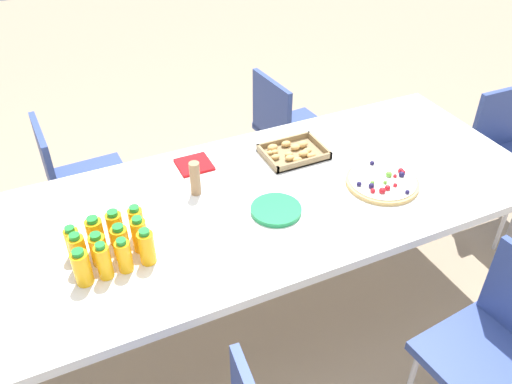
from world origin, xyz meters
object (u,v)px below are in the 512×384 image
(juice_bottle_0, at_px, (82,268))
(juice_bottle_10, at_px, (115,228))
(juice_bottle_8, at_px, (73,242))
(chair_far_right, at_px, (287,127))
(juice_bottle_11, at_px, (137,223))
(plate_stack, at_px, (276,210))
(juice_bottle_2, at_px, (124,256))
(chair_near_right, at_px, (501,344))
(juice_bottle_1, at_px, (104,261))
(juice_bottle_4, at_px, (79,252))
(juice_bottle_9, at_px, (96,235))
(cardboard_tube, at_px, (195,178))
(party_table, at_px, (258,208))
(juice_bottle_7, at_px, (140,235))
(fruit_pizza, at_px, (382,182))
(chair_far_left, at_px, (76,178))
(juice_bottle_6, at_px, (121,242))
(chair_end, at_px, (509,150))
(snack_tray, at_px, (293,152))
(juice_bottle_3, at_px, (147,247))
(napkin_stack, at_px, (194,164))
(juice_bottle_5, at_px, (99,250))

(juice_bottle_0, relative_size, juice_bottle_10, 0.99)
(juice_bottle_8, distance_m, juice_bottle_10, 0.15)
(chair_far_right, height_order, juice_bottle_11, juice_bottle_11)
(plate_stack, bearing_deg, juice_bottle_2, -174.13)
(chair_near_right, bearing_deg, juice_bottle_1, 55.25)
(juice_bottle_4, height_order, juice_bottle_9, juice_bottle_4)
(cardboard_tube, bearing_deg, party_table, -31.52)
(juice_bottle_1, relative_size, plate_stack, 0.73)
(juice_bottle_7, height_order, fruit_pizza, juice_bottle_7)
(chair_far_left, bearing_deg, juice_bottle_6, 0.77)
(juice_bottle_4, relative_size, juice_bottle_10, 1.01)
(chair_near_right, bearing_deg, chair_end, -53.20)
(juice_bottle_8, xyz_separation_m, snack_tray, (1.04, 0.26, -0.05))
(juice_bottle_3, bearing_deg, snack_tray, 26.54)
(chair_far_right, bearing_deg, plate_stack, -35.78)
(juice_bottle_3, relative_size, napkin_stack, 0.98)
(juice_bottle_1, relative_size, juice_bottle_8, 1.13)
(juice_bottle_10, xyz_separation_m, napkin_stack, (0.43, 0.36, -0.06))
(snack_tray, bearing_deg, napkin_stack, 166.34)
(juice_bottle_9, height_order, cardboard_tube, cardboard_tube)
(juice_bottle_6, bearing_deg, chair_end, 5.41)
(juice_bottle_9, bearing_deg, juice_bottle_7, -25.33)
(snack_tray, bearing_deg, juice_bottle_2, -155.33)
(juice_bottle_2, height_order, plate_stack, juice_bottle_2)
(juice_bottle_11, bearing_deg, juice_bottle_0, -145.95)
(chair_far_right, bearing_deg, juice_bottle_9, -60.04)
(juice_bottle_6, distance_m, napkin_stack, 0.63)
(party_table, height_order, juice_bottle_6, juice_bottle_6)
(juice_bottle_1, relative_size, snack_tray, 0.53)
(juice_bottle_9, relative_size, juice_bottle_10, 1.00)
(party_table, height_order, juice_bottle_5, juice_bottle_5)
(chair_near_right, xyz_separation_m, juice_bottle_9, (-1.24, 0.83, 0.33))
(juice_bottle_10, xyz_separation_m, cardboard_tube, (0.37, 0.16, 0.01))
(chair_end, relative_size, juice_bottle_3, 5.63)
(chair_far_right, distance_m, juice_bottle_0, 1.74)
(chair_far_left, bearing_deg, plate_stack, 32.26)
(chair_far_left, xyz_separation_m, juice_bottle_6, (0.06, -0.97, 0.33))
(juice_bottle_4, bearing_deg, chair_end, 4.83)
(juice_bottle_6, relative_size, juice_bottle_7, 0.97)
(chair_far_left, bearing_deg, juice_bottle_0, -7.69)
(juice_bottle_8, bearing_deg, juice_bottle_10, 1.77)
(juice_bottle_10, distance_m, juice_bottle_11, 0.08)
(party_table, distance_m, napkin_stack, 0.38)
(juice_bottle_5, distance_m, napkin_stack, 0.68)
(juice_bottle_8, bearing_deg, fruit_pizza, -4.97)
(party_table, relative_size, plate_stack, 11.91)
(juice_bottle_7, bearing_deg, chair_far_left, 97.52)
(chair_far_right, height_order, fruit_pizza, chair_far_right)
(fruit_pizza, distance_m, cardboard_tube, 0.80)
(napkin_stack, bearing_deg, juice_bottle_3, -124.84)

